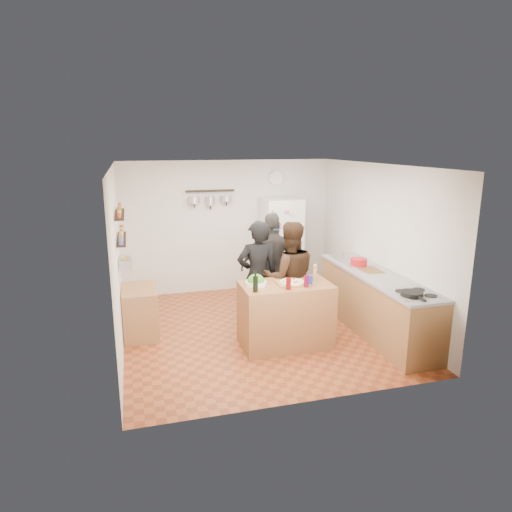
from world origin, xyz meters
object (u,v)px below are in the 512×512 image
object	(u,v)px
salad_bowl	(256,283)
red_bowl	(359,262)
wine_bottle	(255,284)
fridge	(281,245)
person_center	(289,278)
prep_island	(285,315)
wall_clock	(276,178)
side_table	(140,312)
salt_canister	(310,280)
skillet	(412,294)
counter_run	(376,304)
pepper_mill	(315,274)
person_back	(273,267)
person_left	(258,277)

from	to	relation	value
salad_bowl	red_bowl	xyz separation A→B (m)	(1.84, 0.54, 0.04)
wine_bottle	red_bowl	world-z (taller)	wine_bottle
salad_bowl	fridge	xyz separation A→B (m)	(1.14, 2.32, -0.04)
person_center	wine_bottle	bearing A→B (deg)	50.35
prep_island	red_bowl	bearing A→B (deg)	22.46
wall_clock	side_table	xyz separation A→B (m)	(-2.69, -1.80, -1.78)
salt_canister	skillet	size ratio (longest dim) A/B	0.47
wine_bottle	person_center	size ratio (longest dim) A/B	0.12
salt_canister	side_table	xyz separation A→B (m)	(-2.27, 1.03, -0.61)
counter_run	skillet	distance (m)	1.12
person_center	fridge	distance (m)	1.99
pepper_mill	red_bowl	bearing A→B (deg)	28.99
skillet	pepper_mill	bearing A→B (deg)	133.19
wine_bottle	wall_clock	xyz separation A→B (m)	(1.22, 2.92, 1.14)
wine_bottle	skillet	bearing A→B (deg)	-20.76
counter_run	wall_clock	bearing A→B (deg)	105.92
red_bowl	wall_clock	distance (m)	2.52
salad_bowl	side_table	bearing A→B (deg)	151.08
prep_island	counter_run	xyz separation A→B (m)	(1.47, 0.07, -0.01)
side_table	wine_bottle	bearing A→B (deg)	-37.45
wine_bottle	person_back	bearing A→B (deg)	62.92
person_center	wall_clock	xyz separation A→B (m)	(0.51, 2.26, 1.30)
salt_canister	person_center	xyz separation A→B (m)	(-0.09, 0.57, -0.12)
person_back	skillet	world-z (taller)	person_back
person_center	fridge	xyz separation A→B (m)	(0.51, 1.93, 0.05)
side_table	person_back	bearing A→B (deg)	2.31
person_back	person_left	bearing A→B (deg)	64.45
pepper_mill	fridge	distance (m)	2.34
wall_clock	person_center	bearing A→B (deg)	-102.67
prep_island	person_center	bearing A→B (deg)	64.82
prep_island	counter_run	size ratio (longest dim) A/B	0.48
pepper_mill	fridge	xyz separation A→B (m)	(0.27, 2.32, -0.11)
salt_canister	person_left	size ratio (longest dim) A/B	0.08
counter_run	pepper_mill	bearing A→B (deg)	-178.61
prep_island	side_table	xyz separation A→B (m)	(-1.97, 0.91, -0.09)
wine_bottle	pepper_mill	size ratio (longest dim) A/B	1.08
wall_clock	salt_canister	bearing A→B (deg)	-98.42
counter_run	wall_clock	distance (m)	3.22
salt_canister	side_table	bearing A→B (deg)	155.66
salad_bowl	pepper_mill	xyz separation A→B (m)	(0.87, 0.00, 0.07)
counter_run	wine_bottle	bearing A→B (deg)	-171.48
salad_bowl	skillet	size ratio (longest dim) A/B	1.02
person_left	counter_run	size ratio (longest dim) A/B	0.65
person_center	wall_clock	distance (m)	2.65
skillet	red_bowl	distance (m)	1.52
pepper_mill	salt_canister	bearing A→B (deg)	-131.42
prep_island	fridge	world-z (taller)	fridge
wine_bottle	salt_canister	distance (m)	0.81
salt_canister	person_left	bearing A→B (deg)	126.32
counter_run	wall_clock	world-z (taller)	wall_clock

